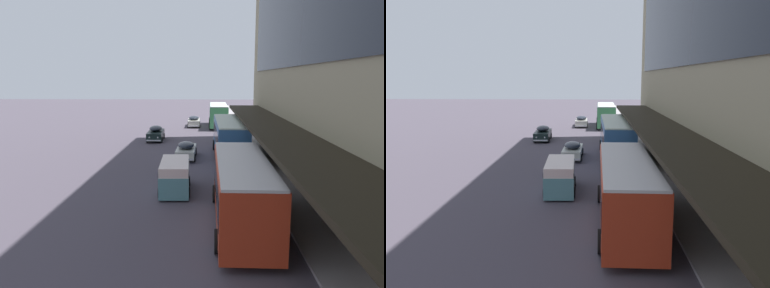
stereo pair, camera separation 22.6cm
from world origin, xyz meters
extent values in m
cube|color=#45995B|center=(4.02, 48.38, 1.76)|extent=(2.64, 10.00, 2.82)
cube|color=black|center=(4.02, 48.38, 2.10)|extent=(2.67, 9.20, 1.24)
cube|color=silver|center=(4.02, 48.38, 3.22)|extent=(2.54, 10.00, 0.12)
cube|color=black|center=(4.09, 53.40, 2.92)|extent=(1.25, 0.08, 0.36)
cylinder|color=black|center=(2.82, 51.79, 0.50)|extent=(0.26, 1.00, 1.00)
cylinder|color=black|center=(5.32, 51.75, 0.50)|extent=(0.26, 1.00, 1.00)
cylinder|color=black|center=(2.73, 45.31, 0.50)|extent=(0.26, 1.00, 1.00)
cylinder|color=black|center=(5.23, 45.27, 0.50)|extent=(0.26, 1.00, 1.00)
cube|color=#2F629B|center=(4.24, 26.40, 1.82)|extent=(2.53, 11.23, 2.95)
cube|color=black|center=(4.24, 26.40, 2.18)|extent=(2.56, 10.33, 1.30)
cube|color=silver|center=(4.24, 26.40, 3.35)|extent=(2.43, 11.23, 0.12)
cube|color=black|center=(4.20, 32.05, 3.05)|extent=(1.22, 0.07, 0.36)
cylinder|color=black|center=(2.99, 30.21, 0.50)|extent=(0.26, 1.00, 1.00)
cylinder|color=black|center=(5.43, 30.22, 0.50)|extent=(0.26, 1.00, 1.00)
cylinder|color=black|center=(3.04, 22.92, 0.50)|extent=(0.26, 1.00, 1.00)
cylinder|color=black|center=(5.49, 22.94, 0.50)|extent=(0.26, 1.00, 1.00)
cylinder|color=black|center=(3.02, 25.55, 0.50)|extent=(0.26, 1.00, 1.00)
cylinder|color=black|center=(5.47, 25.57, 0.50)|extent=(0.26, 1.00, 1.00)
cube|color=#B23119|center=(3.85, 10.93, 1.74)|extent=(2.56, 9.77, 2.78)
cube|color=black|center=(3.85, 10.93, 2.07)|extent=(2.59, 8.99, 1.22)
cube|color=silver|center=(3.85, 10.93, 3.18)|extent=(2.46, 9.77, 0.12)
cube|color=black|center=(3.89, 15.84, 2.88)|extent=(1.24, 0.07, 0.36)
cylinder|color=black|center=(2.64, 14.25, 0.50)|extent=(0.26, 1.00, 1.00)
cylinder|color=black|center=(5.11, 14.23, 0.50)|extent=(0.26, 1.00, 1.00)
cylinder|color=black|center=(2.58, 7.92, 0.50)|extent=(0.26, 1.00, 1.00)
cylinder|color=black|center=(5.05, 7.89, 0.50)|extent=(0.26, 1.00, 1.00)
cube|color=beige|center=(0.44, 48.51, 0.63)|extent=(1.75, 4.64, 0.81)
ellipsoid|color=#1E232D|center=(0.44, 48.28, 1.29)|extent=(1.52, 2.56, 0.58)
cube|color=silver|center=(0.41, 50.87, 0.37)|extent=(1.61, 0.14, 0.14)
cube|color=silver|center=(0.46, 46.15, 0.37)|extent=(1.61, 0.14, 0.14)
sphere|color=silver|center=(-0.06, 50.83, 0.68)|extent=(0.18, 0.18, 0.18)
sphere|color=silver|center=(0.87, 50.85, 0.68)|extent=(0.18, 0.18, 0.18)
cylinder|color=black|center=(-0.43, 49.93, 0.32)|extent=(0.15, 0.64, 0.64)
cylinder|color=black|center=(1.26, 49.95, 0.32)|extent=(0.15, 0.64, 0.64)
cylinder|color=black|center=(-0.39, 47.07, 0.32)|extent=(0.15, 0.64, 0.64)
cylinder|color=black|center=(1.30, 47.09, 0.32)|extent=(0.15, 0.64, 0.64)
cube|color=beige|center=(0.40, 26.33, 0.58)|extent=(1.69, 4.56, 0.73)
ellipsoid|color=#1E232D|center=(0.40, 26.10, 1.21)|extent=(1.47, 2.52, 0.57)
cube|color=silver|center=(0.44, 28.65, 0.37)|extent=(1.54, 0.14, 0.14)
cube|color=silver|center=(0.36, 24.01, 0.37)|extent=(1.54, 0.14, 0.14)
sphere|color=silver|center=(-0.01, 28.62, 0.63)|extent=(0.18, 0.18, 0.18)
sphere|color=silver|center=(0.88, 28.61, 0.63)|extent=(0.18, 0.18, 0.18)
cylinder|color=black|center=(-0.39, 27.75, 0.32)|extent=(0.15, 0.64, 0.64)
cylinder|color=black|center=(1.23, 27.72, 0.32)|extent=(0.15, 0.64, 0.64)
cylinder|color=black|center=(-0.43, 24.94, 0.32)|extent=(0.15, 0.64, 0.64)
cylinder|color=black|center=(1.19, 24.91, 0.32)|extent=(0.15, 0.64, 0.64)
cube|color=black|center=(-3.57, 35.85, 0.64)|extent=(1.79, 4.72, 0.85)
ellipsoid|color=#1E232D|center=(-3.58, 36.08, 1.35)|extent=(1.53, 2.61, 0.62)
cube|color=silver|center=(-3.50, 33.46, 0.37)|extent=(1.58, 0.17, 0.14)
cube|color=silver|center=(-3.65, 38.23, 0.37)|extent=(1.58, 0.17, 0.14)
sphere|color=silver|center=(-3.05, 33.51, 0.69)|extent=(0.18, 0.18, 0.18)
sphere|color=silver|center=(-3.96, 33.48, 0.69)|extent=(0.18, 0.18, 0.18)
cylinder|color=black|center=(-2.70, 34.43, 0.32)|extent=(0.16, 0.64, 0.64)
cylinder|color=black|center=(-4.36, 34.38, 0.32)|extent=(0.16, 0.64, 0.64)
cylinder|color=black|center=(-2.79, 37.32, 0.32)|extent=(0.16, 0.64, 0.64)
cylinder|color=black|center=(-4.44, 37.27, 0.32)|extent=(0.16, 0.64, 0.64)
cube|color=teal|center=(0.19, 16.23, 0.76)|extent=(1.92, 4.37, 1.29)
cube|color=silver|center=(0.19, 16.23, 1.55)|extent=(1.88, 4.28, 0.83)
cube|color=black|center=(0.19, 16.23, 1.45)|extent=(1.94, 3.94, 0.41)
ellipsoid|color=teal|center=(0.11, 18.33, 0.90)|extent=(1.63, 0.66, 1.11)
cylinder|color=black|center=(-0.73, 17.44, 0.32)|extent=(0.19, 0.65, 0.64)
cylinder|color=black|center=(1.02, 17.51, 0.32)|extent=(0.19, 0.65, 0.64)
cylinder|color=black|center=(-0.63, 14.95, 0.32)|extent=(0.19, 0.65, 0.64)
cylinder|color=black|center=(1.12, 15.02, 0.32)|extent=(0.19, 0.65, 0.64)
camera|label=1|loc=(2.04, -6.36, 7.03)|focal=35.00mm
camera|label=2|loc=(2.27, -6.35, 7.03)|focal=35.00mm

